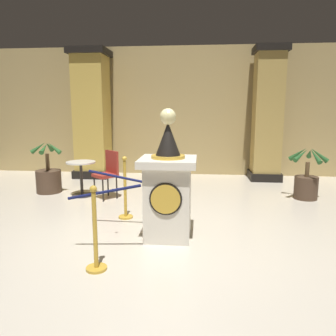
{
  "coord_description": "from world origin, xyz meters",
  "views": [
    {
      "loc": [
        0.6,
        -4.39,
        1.81
      ],
      "look_at": [
        0.16,
        0.09,
        1.0
      ],
      "focal_mm": 35.65,
      "sensor_mm": 36.0,
      "label": 1
    }
  ],
  "objects_px": {
    "cafe_table": "(81,174)",
    "potted_palm_left": "(49,178)",
    "potted_palm_right": "(306,182)",
    "stanchion_far": "(95,241)",
    "pedestal_clock": "(168,189)",
    "stanchion_near": "(125,197)",
    "cafe_chair_red": "(108,170)"
  },
  "relations": [
    {
      "from": "cafe_table",
      "to": "potted_palm_left",
      "type": "bearing_deg",
      "value": 164.47
    },
    {
      "from": "potted_palm_right",
      "to": "stanchion_far",
      "type": "bearing_deg",
      "value": -134.43
    },
    {
      "from": "pedestal_clock",
      "to": "stanchion_near",
      "type": "relative_size",
      "value": 1.74
    },
    {
      "from": "cafe_table",
      "to": "pedestal_clock",
      "type": "bearing_deg",
      "value": -45.86
    },
    {
      "from": "stanchion_far",
      "to": "potted_palm_left",
      "type": "relative_size",
      "value": 0.87
    },
    {
      "from": "stanchion_far",
      "to": "potted_palm_left",
      "type": "bearing_deg",
      "value": 122.28
    },
    {
      "from": "pedestal_clock",
      "to": "cafe_table",
      "type": "bearing_deg",
      "value": 134.14
    },
    {
      "from": "potted_palm_left",
      "to": "cafe_chair_red",
      "type": "distance_m",
      "value": 1.48
    },
    {
      "from": "potted_palm_left",
      "to": "potted_palm_right",
      "type": "bearing_deg",
      "value": -0.0
    },
    {
      "from": "stanchion_far",
      "to": "cafe_chair_red",
      "type": "bearing_deg",
      "value": 102.89
    },
    {
      "from": "pedestal_clock",
      "to": "cafe_table",
      "type": "relative_size",
      "value": 2.49
    },
    {
      "from": "potted_palm_left",
      "to": "cafe_table",
      "type": "xyz_separation_m",
      "value": [
        0.82,
        -0.23,
        0.15
      ]
    },
    {
      "from": "potted_palm_right",
      "to": "cafe_table",
      "type": "xyz_separation_m",
      "value": [
        -4.57,
        -0.23,
        0.12
      ]
    },
    {
      "from": "stanchion_near",
      "to": "pedestal_clock",
      "type": "bearing_deg",
      "value": -44.28
    },
    {
      "from": "potted_palm_right",
      "to": "stanchion_near",
      "type": "bearing_deg",
      "value": -155.5
    },
    {
      "from": "potted_palm_left",
      "to": "cafe_table",
      "type": "bearing_deg",
      "value": -15.53
    },
    {
      "from": "stanchion_near",
      "to": "potted_palm_right",
      "type": "xyz_separation_m",
      "value": [
        3.35,
        1.53,
        -0.02
      ]
    },
    {
      "from": "cafe_table",
      "to": "cafe_chair_red",
      "type": "distance_m",
      "value": 0.62
    },
    {
      "from": "pedestal_clock",
      "to": "cafe_table",
      "type": "xyz_separation_m",
      "value": [
        -2.0,
        2.06,
        -0.24
      ]
    },
    {
      "from": "pedestal_clock",
      "to": "stanchion_near",
      "type": "xyz_separation_m",
      "value": [
        -0.78,
        0.77,
        -0.34
      ]
    },
    {
      "from": "stanchion_near",
      "to": "potted_palm_left",
      "type": "distance_m",
      "value": 2.55
    },
    {
      "from": "pedestal_clock",
      "to": "stanchion_near",
      "type": "height_order",
      "value": "pedestal_clock"
    },
    {
      "from": "cafe_chair_red",
      "to": "potted_palm_right",
      "type": "bearing_deg",
      "value": 4.63
    },
    {
      "from": "stanchion_near",
      "to": "potted_palm_left",
      "type": "relative_size",
      "value": 0.92
    },
    {
      "from": "stanchion_far",
      "to": "cafe_table",
      "type": "xyz_separation_m",
      "value": [
        -1.29,
        3.12,
        0.12
      ]
    },
    {
      "from": "stanchion_far",
      "to": "cafe_chair_red",
      "type": "distance_m",
      "value": 3.11
    },
    {
      "from": "pedestal_clock",
      "to": "cafe_chair_red",
      "type": "height_order",
      "value": "pedestal_clock"
    },
    {
      "from": "pedestal_clock",
      "to": "stanchion_far",
      "type": "height_order",
      "value": "pedestal_clock"
    },
    {
      "from": "pedestal_clock",
      "to": "potted_palm_right",
      "type": "bearing_deg",
      "value": 41.77
    },
    {
      "from": "stanchion_near",
      "to": "stanchion_far",
      "type": "distance_m",
      "value": 1.82
    },
    {
      "from": "stanchion_near",
      "to": "cafe_table",
      "type": "xyz_separation_m",
      "value": [
        -1.22,
        1.3,
        0.1
      ]
    },
    {
      "from": "stanchion_near",
      "to": "cafe_chair_red",
      "type": "bearing_deg",
      "value": 117.17
    }
  ]
}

